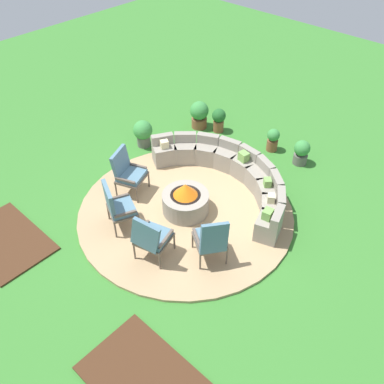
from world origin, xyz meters
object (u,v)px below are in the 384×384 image
lounge_chair_front_right (117,205)px  potted_plant_2 (143,132)px  potted_plant_3 (199,114)px  lounge_chair_back_right (211,239)px  lounge_chair_back_left (151,237)px  potted_plant_1 (302,152)px  fire_pit (186,200)px  lounge_chair_front_left (128,171)px  potted_plant_4 (219,119)px  curved_stone_bench (231,174)px  potted_plant_0 (273,139)px

lounge_chair_front_right → potted_plant_2: size_ratio=1.56×
potted_plant_3 → lounge_chair_back_right: bearing=-45.6°
potted_plant_2 → lounge_chair_back_left: bearing=-39.9°
lounge_chair_back_right → potted_plant_3: bearing=77.3°
potted_plant_2 → lounge_chair_front_right: bearing=-51.7°
lounge_chair_back_right → potted_plant_2: size_ratio=1.50×
lounge_chair_back_left → potted_plant_1: 4.58m
potted_plant_1 → potted_plant_2: 3.99m
fire_pit → lounge_chair_back_right: lounge_chair_back_right is taller
fire_pit → lounge_chair_front_left: bearing=-164.2°
lounge_chair_front_right → potted_plant_2: 3.01m
lounge_chair_back_left → lounge_chair_back_right: (0.85, 0.71, 0.00)m
lounge_chair_front_right → lounge_chair_back_right: bearing=41.2°
lounge_chair_back_right → potted_plant_4: size_ratio=1.62×
lounge_chair_front_left → lounge_chair_back_right: size_ratio=1.00×
potted_plant_4 → fire_pit: bearing=-62.2°
lounge_chair_front_left → lounge_chair_front_right: size_ratio=0.96×
fire_pit → lounge_chair_front_left: lounge_chair_front_left is taller
curved_stone_bench → lounge_chair_front_left: lounge_chair_front_left is taller
potted_plant_3 → curved_stone_bench: bearing=-32.3°
potted_plant_4 → lounge_chair_front_left: bearing=-86.7°
lounge_chair_front_left → lounge_chair_back_left: size_ratio=0.98×
lounge_chair_back_left → potted_plant_3: 4.82m
curved_stone_bench → potted_plant_2: size_ratio=5.44×
potted_plant_0 → potted_plant_2: size_ratio=0.85×
potted_plant_3 → lounge_chair_front_right: bearing=-70.7°
lounge_chair_back_left → potted_plant_0: bearing=78.9°
lounge_chair_back_right → potted_plant_0: 4.05m
lounge_chair_front_right → lounge_chair_back_right: (1.94, 0.59, -0.02)m
lounge_chair_front_left → lounge_chair_back_left: (1.79, -0.98, -0.01)m
lounge_chair_front_left → potted_plant_1: size_ratio=1.68×
lounge_chair_back_right → potted_plant_3: (-3.35, 3.41, -0.20)m
lounge_chair_back_left → lounge_chair_back_right: lounge_chair_back_left is taller
fire_pit → curved_stone_bench: (0.15, 1.35, 0.01)m
fire_pit → potted_plant_0: 3.19m
curved_stone_bench → potted_plant_4: 2.34m
lounge_chair_back_right → potted_plant_1: lounge_chair_back_right is taller
potted_plant_0 → potted_plant_3: bearing=-168.4°
potted_plant_2 → potted_plant_3: size_ratio=0.94×
lounge_chair_front_left → lounge_chair_back_left: lounge_chair_back_left is taller
potted_plant_1 → potted_plant_4: 2.43m
curved_stone_bench → potted_plant_1: size_ratio=6.10×
lounge_chair_front_left → potted_plant_2: lounge_chair_front_left is taller
potted_plant_4 → potted_plant_0: bearing=8.6°
curved_stone_bench → lounge_chair_back_left: bearing=-84.3°
fire_pit → lounge_chair_back_left: (0.42, -1.36, 0.27)m
lounge_chair_front_left → potted_plant_2: (-1.17, 1.49, -0.21)m
lounge_chair_front_left → potted_plant_4: bearing=162.1°
fire_pit → potted_plant_2: (-2.54, 1.11, 0.06)m
potted_plant_0 → potted_plant_2: bearing=-140.9°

